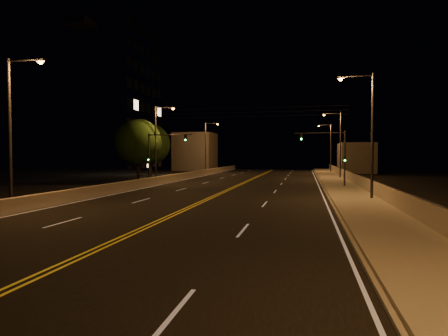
% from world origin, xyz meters
% --- Properties ---
extents(road, '(18.00, 120.00, 0.02)m').
position_xyz_m(road, '(0.00, 20.00, 0.01)').
color(road, black).
rests_on(road, ground).
extents(sidewalk, '(3.60, 120.00, 0.30)m').
position_xyz_m(sidewalk, '(10.80, 20.00, 0.15)').
color(sidewalk, '#9D9983').
rests_on(sidewalk, ground).
extents(curb, '(0.14, 120.00, 0.15)m').
position_xyz_m(curb, '(8.93, 20.00, 0.07)').
color(curb, '#9D9983').
rests_on(curb, ground).
extents(parapet_wall, '(0.30, 120.00, 1.00)m').
position_xyz_m(parapet_wall, '(12.45, 20.00, 0.80)').
color(parapet_wall, '#A99F8D').
rests_on(parapet_wall, sidewalk).
extents(jersey_barrier, '(0.45, 120.00, 0.92)m').
position_xyz_m(jersey_barrier, '(-9.04, 20.00, 0.46)').
color(jersey_barrier, '#A99F8D').
rests_on(jersey_barrier, ground).
extents(distant_building_right, '(6.00, 10.00, 5.59)m').
position_xyz_m(distant_building_right, '(16.50, 68.53, 2.80)').
color(distant_building_right, '#6D645B').
rests_on(distant_building_right, ground).
extents(distant_building_left, '(8.00, 8.00, 8.06)m').
position_xyz_m(distant_building_left, '(-16.00, 71.70, 4.03)').
color(distant_building_left, '#6D645B').
rests_on(distant_building_left, ground).
extents(parapet_rail, '(0.06, 120.00, 0.06)m').
position_xyz_m(parapet_rail, '(12.45, 20.00, 1.33)').
color(parapet_rail, black).
rests_on(parapet_rail, parapet_wall).
extents(lane_markings, '(17.32, 116.00, 0.00)m').
position_xyz_m(lane_markings, '(0.00, 19.93, 0.02)').
color(lane_markings, silver).
rests_on(lane_markings, road).
extents(streetlight_1, '(2.55, 0.28, 9.10)m').
position_xyz_m(streetlight_1, '(11.52, 22.33, 5.26)').
color(streetlight_1, '#2D2D33').
rests_on(streetlight_1, ground).
extents(streetlight_2, '(2.55, 0.28, 9.10)m').
position_xyz_m(streetlight_2, '(11.52, 46.81, 5.26)').
color(streetlight_2, '#2D2D33').
rests_on(streetlight_2, ground).
extents(streetlight_3, '(2.55, 0.28, 9.10)m').
position_xyz_m(streetlight_3, '(11.52, 66.56, 5.26)').
color(streetlight_3, '#2D2D33').
rests_on(streetlight_3, ground).
extents(streetlight_4, '(2.55, 0.28, 9.10)m').
position_xyz_m(streetlight_4, '(-9.92, 13.49, 5.26)').
color(streetlight_4, '#2D2D33').
rests_on(streetlight_4, ground).
extents(streetlight_5, '(2.55, 0.28, 9.10)m').
position_xyz_m(streetlight_5, '(-9.92, 35.89, 5.26)').
color(streetlight_5, '#2D2D33').
rests_on(streetlight_5, ground).
extents(streetlight_6, '(2.55, 0.28, 9.10)m').
position_xyz_m(streetlight_6, '(-9.92, 58.52, 5.26)').
color(streetlight_6, '#2D2D33').
rests_on(streetlight_6, ground).
extents(traffic_signal_right, '(5.11, 0.31, 5.77)m').
position_xyz_m(traffic_signal_right, '(9.96, 33.05, 3.68)').
color(traffic_signal_right, '#2D2D33').
rests_on(traffic_signal_right, ground).
extents(traffic_signal_left, '(5.11, 0.31, 5.77)m').
position_xyz_m(traffic_signal_left, '(-8.76, 33.05, 3.68)').
color(traffic_signal_left, '#2D2D33').
rests_on(traffic_signal_left, ground).
extents(overhead_wires, '(22.00, 0.03, 0.83)m').
position_xyz_m(overhead_wires, '(0.00, 29.50, 7.40)').
color(overhead_wires, black).
extents(building_tower, '(24.00, 15.00, 26.90)m').
position_xyz_m(building_tower, '(-31.19, 53.19, 12.88)').
color(building_tower, '#6D645B').
rests_on(building_tower, ground).
extents(tree_0, '(5.73, 5.73, 7.77)m').
position_xyz_m(tree_0, '(-12.86, 36.79, 4.90)').
color(tree_0, black).
rests_on(tree_0, ground).
extents(tree_1, '(5.71, 5.71, 7.74)m').
position_xyz_m(tree_1, '(-14.67, 44.63, 4.88)').
color(tree_1, black).
rests_on(tree_1, ground).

